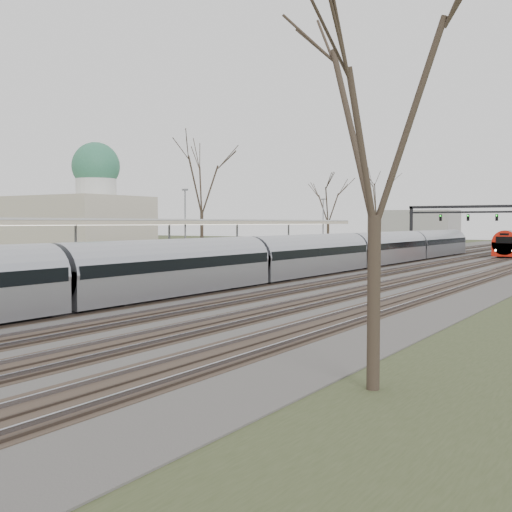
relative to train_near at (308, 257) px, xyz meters
The scene contains 8 objects.
track_bed 14.20m from the train_near, 78.72° to the left, with size 24.00×160.00×0.22m.
platform 7.56m from the train_near, 150.91° to the right, with size 3.50×69.00×1.00m, color #9E9B93.
canopy 10.74m from the train_near, 128.76° to the right, with size 4.10×50.00×3.11m.
dome_building 19.60m from the train_near, behind, with size 10.00×8.00×10.30m.
signal_gantry 44.07m from the train_near, 86.36° to the left, with size 21.00×0.59×6.08m.
tree_west_far 17.32m from the train_near, 154.69° to the left, with size 5.50×5.50×11.33m.
tree_east_near 30.81m from the train_near, 59.34° to the right, with size 4.50×4.50×9.27m.
train_near is the anchor object (origin of this frame).
Camera 1 is at (18.51, 1.33, 3.88)m, focal length 45.00 mm.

